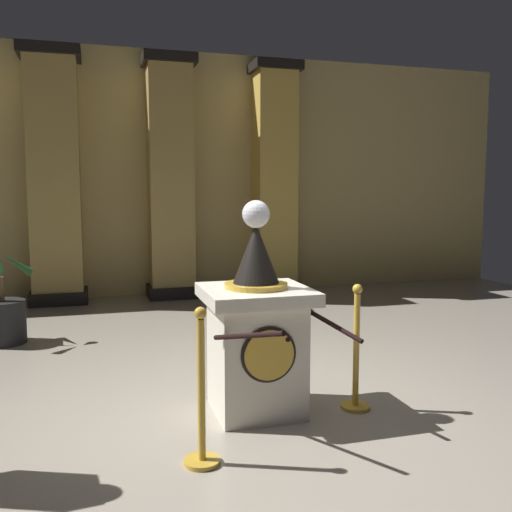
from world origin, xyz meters
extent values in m
plane|color=#9E9384|center=(0.00, 0.00, 0.00)|extent=(12.77, 12.77, 0.00)
cube|color=tan|center=(0.00, 5.43, 2.06)|extent=(12.77, 0.16, 4.12)
cube|color=silver|center=(-0.02, -0.15, 0.45)|extent=(0.67, 0.67, 0.90)
cube|color=silver|center=(-0.02, -0.15, 0.95)|extent=(0.83, 0.83, 0.10)
cylinder|color=gold|center=(-0.02, -0.50, 0.56)|extent=(0.38, 0.03, 0.38)
cylinder|color=black|center=(-0.02, -0.49, 0.56)|extent=(0.43, 0.01, 0.43)
cylinder|color=gold|center=(-0.02, -0.15, 1.02)|extent=(0.50, 0.50, 0.04)
cone|color=black|center=(-0.02, -0.15, 1.28)|extent=(0.37, 0.37, 0.47)
cylinder|color=gold|center=(-0.02, -0.15, 1.50)|extent=(0.03, 0.03, 0.05)
sphere|color=silver|center=(-0.02, -0.15, 1.59)|extent=(0.22, 0.22, 0.22)
cylinder|color=gold|center=(-0.60, -0.91, 0.01)|extent=(0.24, 0.24, 0.03)
cylinder|color=gold|center=(-0.60, -0.91, 0.48)|extent=(0.05, 0.05, 0.96)
sphere|color=gold|center=(-0.60, -0.91, 1.00)|extent=(0.08, 0.08, 0.08)
cylinder|color=gold|center=(0.77, -0.33, 0.01)|extent=(0.24, 0.24, 0.03)
cylinder|color=gold|center=(0.77, -0.33, 0.47)|extent=(0.05, 0.05, 0.95)
sphere|color=gold|center=(0.77, -0.33, 0.99)|extent=(0.08, 0.08, 0.08)
cylinder|color=black|center=(-0.26, -0.76, 0.79)|extent=(0.33, 0.71, 0.21)
cylinder|color=black|center=(0.43, -0.47, 0.79)|extent=(0.33, 0.71, 0.21)
sphere|color=black|center=(0.09, -0.62, 0.70)|extent=(0.04, 0.04, 0.04)
cube|color=black|center=(-1.81, 5.09, 0.10)|extent=(0.88, 0.88, 0.20)
cube|color=tan|center=(-1.81, 5.09, 1.98)|extent=(0.76, 0.76, 3.96)
cube|color=black|center=(-1.81, 5.09, 3.88)|extent=(0.92, 0.92, 0.16)
cube|color=black|center=(1.81, 5.09, 0.10)|extent=(0.79, 0.79, 0.20)
cube|color=gold|center=(1.81, 5.09, 1.98)|extent=(0.68, 0.68, 3.96)
cube|color=black|center=(1.81, 5.09, 3.88)|extent=(0.82, 0.82, 0.16)
cube|color=black|center=(0.00, 5.09, 0.10)|extent=(0.82, 0.82, 0.20)
cube|color=tan|center=(0.00, 5.09, 1.98)|extent=(0.71, 0.71, 3.96)
cube|color=black|center=(0.00, 5.09, 3.88)|extent=(0.85, 0.85, 0.16)
cylinder|color=black|center=(-2.30, 2.62, 0.25)|extent=(0.53, 0.53, 0.50)
cylinder|color=brown|center=(-2.30, 2.62, 0.64)|extent=(0.08, 0.08, 0.28)
cone|color=#265928|center=(-2.11, 2.63, 0.93)|extent=(0.36, 0.11, 0.31)
camera|label=1|loc=(-1.22, -4.33, 1.75)|focal=39.26mm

